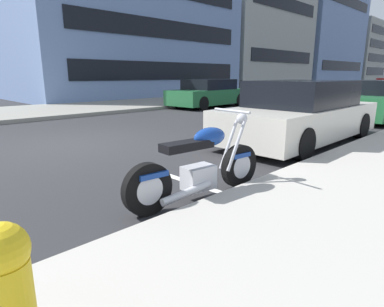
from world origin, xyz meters
The scene contains 12 objects.
ground_plane centered at (0.00, 0.00, 0.00)m, with size 260.00×260.00×0.00m, color #28282B.
sidewalk_far_curb centered at (12.00, 6.96, 0.07)m, with size 120.00×5.00×0.14m, color gray.
parking_stall_stripe centered at (0.00, -3.86, 0.00)m, with size 0.12×2.20×0.01m, color silver.
parked_motorcycle centered at (-0.34, -4.28, 0.42)m, with size 2.09×0.62×1.10m.
parked_car_far_down_curb centered at (3.88, -3.45, 0.67)m, with size 4.68×1.92×1.41m.
parked_car_across_street centered at (9.46, -3.42, 0.64)m, with size 4.57×2.01×1.35m.
car_opposite_curb centered at (8.63, 3.82, 0.64)m, with size 4.40×2.09×1.33m.
fire_hydrant centered at (-2.84, -5.52, 0.56)m, with size 0.24×0.36×0.80m.
townhouse_far_uphill centered at (10.52, 14.52, 4.05)m, with size 15.31×10.61×8.09m.
townhouse_behind_pole centered at (24.83, 14.80, 7.27)m, with size 12.31×11.16×14.53m.
townhouse_mid_block centered at (39.19, 14.74, 5.93)m, with size 14.14×11.04×11.87m.
townhouse_near_left centered at (52.03, 13.39, 4.71)m, with size 9.41×8.36×9.41m.
Camera 1 is at (-3.11, -6.95, 1.54)m, focal length 30.00 mm.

